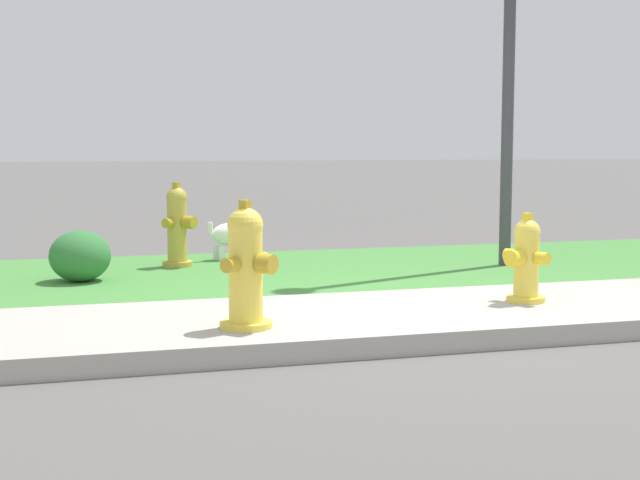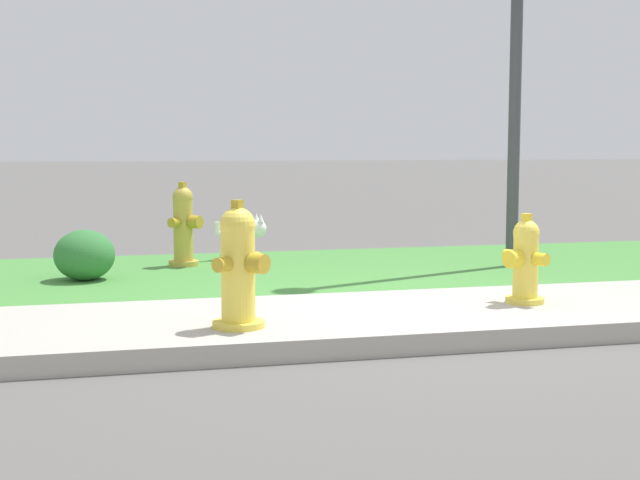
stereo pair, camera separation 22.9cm
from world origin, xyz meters
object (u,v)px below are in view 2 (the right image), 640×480
small_white_dog (241,234)px  shrub_bush_mid_verge (84,255)px  fire_hydrant_mid_block (184,226)px  fire_hydrant_across_street (525,262)px  fire_hydrant_near_corner (239,267)px

small_white_dog → shrub_bush_mid_verge: small_white_dog is taller
fire_hydrant_mid_block → small_white_dog: 0.71m
small_white_dog → shrub_bush_mid_verge: 1.82m
fire_hydrant_across_street → small_white_dog: size_ratio=1.18×
fire_hydrant_mid_block → fire_hydrant_near_corner: fire_hydrant_near_corner is taller
small_white_dog → shrub_bush_mid_verge: bearing=-160.7°
fire_hydrant_near_corner → small_white_dog: size_ratio=1.45×
fire_hydrant_mid_block → fire_hydrant_across_street: 3.37m
fire_hydrant_across_street → small_white_dog: (-1.53, 2.98, -0.05)m
fire_hydrant_across_street → small_white_dog: 3.35m
fire_hydrant_mid_block → fire_hydrant_across_street: fire_hydrant_mid_block is taller
fire_hydrant_mid_block → fire_hydrant_near_corner: (0.05, -2.96, 0.00)m
fire_hydrant_near_corner → fire_hydrant_mid_block: bearing=-131.2°
fire_hydrant_mid_block → shrub_bush_mid_verge: fire_hydrant_mid_block is taller
small_white_dog → fire_hydrant_across_street: bearing=-79.1°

